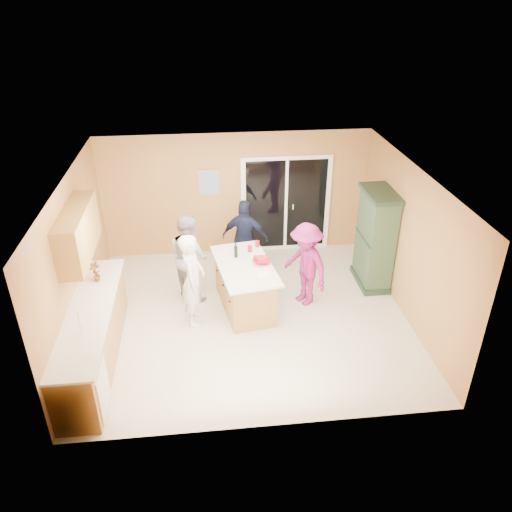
{
  "coord_description": "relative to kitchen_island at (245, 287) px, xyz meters",
  "views": [
    {
      "loc": [
        -0.66,
        -7.17,
        5.18
      ],
      "look_at": [
        0.15,
        0.1,
        1.15
      ],
      "focal_mm": 35.0,
      "sensor_mm": 36.0,
      "label": 1
    }
  ],
  "objects": [
    {
      "name": "wine_bottle",
      "position": [
        -0.13,
        0.29,
        0.58
      ],
      "size": [
        0.07,
        0.07,
        0.29
      ],
      "rotation": [
        0.0,
        0.0,
        -0.31
      ],
      "color": "black",
      "rests_on": "kitchen_island"
    },
    {
      "name": "tumbler_far",
      "position": [
        0.3,
        0.65,
        0.53
      ],
      "size": [
        0.1,
        0.1,
        0.12
      ],
      "primitive_type": "cylinder",
      "rotation": [
        0.0,
        0.0,
        0.26
      ],
      "color": "#A6121C",
      "rests_on": "kitchen_island"
    },
    {
      "name": "tumbler_near",
      "position": [
        0.14,
        0.47,
        0.52
      ],
      "size": [
        0.09,
        0.09,
        0.11
      ],
      "primitive_type": "cylinder",
      "rotation": [
        0.0,
        0.0,
        -0.09
      ],
      "color": "#A6121C",
      "rests_on": "kitchen_island"
    },
    {
      "name": "green_hutch",
      "position": [
        2.52,
        0.58,
        0.51
      ],
      "size": [
        0.55,
        1.03,
        1.9
      ],
      "color": "#1F3222",
      "rests_on": "floor"
    },
    {
      "name": "woman_magenta",
      "position": [
        1.09,
        0.05,
        0.37
      ],
      "size": [
        1.01,
        1.17,
        1.57
      ],
      "primitive_type": "imported",
      "rotation": [
        0.0,
        0.0,
        -1.05
      ],
      "color": "#8D1E5E",
      "rests_on": "floor"
    },
    {
      "name": "woman_navy",
      "position": [
        0.12,
        1.22,
        0.37
      ],
      "size": [
        0.99,
        0.65,
        1.57
      ],
      "primitive_type": "imported",
      "rotation": [
        0.0,
        0.0,
        2.82
      ],
      "color": "#171934",
      "rests_on": "floor"
    },
    {
      "name": "framed_picture",
      "position": [
        -0.52,
        2.18,
        1.19
      ],
      "size": [
        0.46,
        0.04,
        0.56
      ],
      "color": "tan",
      "rests_on": "wall_back"
    },
    {
      "name": "serving_bowl",
      "position": [
        0.3,
        0.04,
        0.5
      ],
      "size": [
        0.32,
        0.32,
        0.07
      ],
      "primitive_type": "imported",
      "rotation": [
        0.0,
        0.0,
        -0.08
      ],
      "color": "#A6121C",
      "rests_on": "kitchen_island"
    },
    {
      "name": "wall_front",
      "position": [
        0.03,
        -2.8,
        0.89
      ],
      "size": [
        5.5,
        0.1,
        2.6
      ],
      "primitive_type": "cube",
      "color": "#ECB061",
      "rests_on": "ground"
    },
    {
      "name": "wall_back",
      "position": [
        0.03,
        2.2,
        0.89
      ],
      "size": [
        5.5,
        0.1,
        2.6
      ],
      "primitive_type": "cube",
      "color": "#ECB061",
      "rests_on": "ground"
    },
    {
      "name": "ceiling",
      "position": [
        0.03,
        -0.3,
        2.19
      ],
      "size": [
        5.5,
        5.0,
        0.1
      ],
      "primitive_type": "cube",
      "color": "white",
      "rests_on": "wall_back"
    },
    {
      "name": "kitchen_island",
      "position": [
        0.0,
        0.0,
        0.0
      ],
      "size": [
        1.16,
        1.8,
        0.88
      ],
      "rotation": [
        0.0,
        0.0,
        0.16
      ],
      "color": "#A97441",
      "rests_on": "floor"
    },
    {
      "name": "left_cabinet_run",
      "position": [
        -2.42,
        -1.35,
        0.05
      ],
      "size": [
        0.65,
        3.05,
        1.24
      ],
      "color": "#A97441",
      "rests_on": "floor"
    },
    {
      "name": "floor",
      "position": [
        0.03,
        -0.3,
        -0.41
      ],
      "size": [
        5.5,
        5.5,
        0.0
      ],
      "primitive_type": "plane",
      "color": "beige",
      "rests_on": "ground"
    },
    {
      "name": "sliding_door",
      "position": [
        1.08,
        2.17,
        0.64
      ],
      "size": [
        1.9,
        0.07,
        2.1
      ],
      "color": "white",
      "rests_on": "floor"
    },
    {
      "name": "white_plate",
      "position": [
        0.28,
        -0.37,
        0.48
      ],
      "size": [
        0.26,
        0.26,
        0.01
      ],
      "primitive_type": "cylinder",
      "rotation": [
        0.0,
        0.0,
        0.25
      ],
      "color": "white",
      "rests_on": "kitchen_island"
    },
    {
      "name": "wall_right",
      "position": [
        2.78,
        -0.3,
        0.89
      ],
      "size": [
        0.1,
        5.0,
        2.6
      ],
      "primitive_type": "cube",
      "color": "#ECB061",
      "rests_on": "ground"
    },
    {
      "name": "tulip_vase",
      "position": [
        -2.42,
        -0.37,
        0.7
      ],
      "size": [
        0.22,
        0.18,
        0.35
      ],
      "primitive_type": "imported",
      "rotation": [
        0.0,
        0.0,
        -0.39
      ],
      "color": "#9E1B0F",
      "rests_on": "left_cabinet_run"
    },
    {
      "name": "upper_cabinets",
      "position": [
        -2.55,
        -0.5,
        1.46
      ],
      "size": [
        0.35,
        1.6,
        0.75
      ],
      "primitive_type": "cube",
      "color": "#A97441",
      "rests_on": "wall_left"
    },
    {
      "name": "woman_grey",
      "position": [
        -0.97,
        0.55,
        0.4
      ],
      "size": [
        0.95,
        1.0,
        1.63
      ],
      "primitive_type": "imported",
      "rotation": [
        0.0,
        0.0,
        2.16
      ],
      "color": "gray",
      "rests_on": "floor"
    },
    {
      "name": "woman_white",
      "position": [
        -0.9,
        -0.32,
        0.42
      ],
      "size": [
        0.47,
        0.65,
        1.66
      ],
      "primitive_type": "imported",
      "rotation": [
        0.0,
        0.0,
        1.45
      ],
      "color": "white",
      "rests_on": "floor"
    },
    {
      "name": "wall_left",
      "position": [
        -2.72,
        -0.3,
        0.89
      ],
      "size": [
        0.1,
        5.0,
        2.6
      ],
      "primitive_type": "cube",
      "color": "#ECB061",
      "rests_on": "ground"
    }
  ]
}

